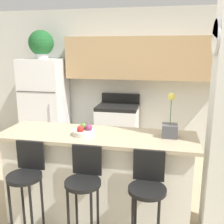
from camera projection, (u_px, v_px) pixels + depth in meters
The scene contains 12 objects.
ground_plane at pixel (98, 220), 2.93m from camera, with size 14.00×14.00×0.00m, color tan.
wall_back at pixel (135, 72), 4.62m from camera, with size 5.60×0.38×2.55m.
counter_bar at pixel (97, 178), 2.81m from camera, with size 2.03×0.63×1.01m.
refrigerator at pixel (45, 106), 4.81m from camera, with size 0.75×0.63×1.69m.
stove_range at pixel (118, 130), 4.64m from camera, with size 0.70×0.62×1.07m.
bar_stool_left at pixel (27, 179), 2.45m from camera, with size 0.32×0.32×1.01m.
bar_stool_mid at pixel (84, 185), 2.34m from camera, with size 0.32×0.32×1.01m.
bar_stool_right at pixel (147, 192), 2.23m from camera, with size 0.32×0.32×1.01m.
potted_plant_on_fridge at pixel (41, 44), 4.55m from camera, with size 0.44×0.44×0.49m.
orchid_vase at pixel (170, 127), 2.58m from camera, with size 0.15×0.15×0.44m.
fruit_bowl at pixel (84, 131), 2.66m from camera, with size 0.23×0.23×0.11m.
trash_bin at pixel (73, 145), 4.65m from camera, with size 0.28×0.28×0.38m.
Camera 1 is at (0.68, -2.48, 1.86)m, focal length 42.00 mm.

